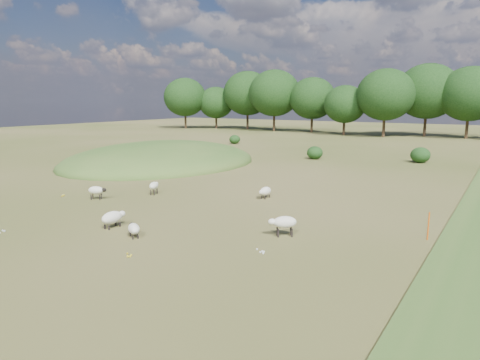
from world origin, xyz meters
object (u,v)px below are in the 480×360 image
(sheep_2, at_px, (113,217))
(sheep_0, at_px, (96,190))
(marker_post, at_px, (428,226))
(sheep_3, at_px, (154,186))
(sheep_4, at_px, (265,191))
(sheep_1, at_px, (284,222))
(sheep_5, at_px, (134,228))

(sheep_2, bearing_deg, sheep_0, 57.03)
(marker_post, distance_m, sheep_3, 15.95)
(sheep_0, relative_size, sheep_4, 0.96)
(sheep_2, relative_size, sheep_3, 1.18)
(sheep_0, xyz_separation_m, sheep_2, (5.28, -3.35, -0.07))
(sheep_1, bearing_deg, sheep_0, -38.71)
(sheep_3, height_order, sheep_4, sheep_3)
(sheep_0, height_order, sheep_4, sheep_0)
(sheep_0, relative_size, sheep_1, 0.94)
(marker_post, xyz_separation_m, sheep_0, (-17.78, -2.59, -0.04))
(sheep_3, bearing_deg, sheep_2, -175.00)
(marker_post, distance_m, sheep_0, 17.97)
(marker_post, distance_m, sheep_4, 10.07)
(sheep_0, relative_size, sheep_3, 1.01)
(sheep_1, distance_m, sheep_4, 7.32)
(sheep_1, relative_size, sheep_3, 1.08)
(sheep_1, relative_size, sheep_5, 1.13)
(sheep_2, bearing_deg, sheep_4, -18.47)
(sheep_0, xyz_separation_m, sheep_3, (1.83, 2.90, -0.01))
(sheep_2, xyz_separation_m, sheep_4, (2.93, 9.05, -0.05))
(sheep_3, relative_size, sheep_4, 0.95)
(sheep_1, xyz_separation_m, sheep_2, (-7.20, -3.11, -0.14))
(sheep_3, height_order, sheep_5, sheep_3)
(sheep_5, bearing_deg, sheep_2, 17.34)
(sheep_0, xyz_separation_m, sheep_4, (8.20, 5.70, -0.13))
(sheep_1, distance_m, sheep_2, 7.85)
(sheep_4, bearing_deg, sheep_1, 34.66)
(sheep_2, bearing_deg, sheep_1, -67.20)
(sheep_2, distance_m, sheep_5, 1.92)
(sheep_4, relative_size, sheep_5, 1.11)
(sheep_2, bearing_deg, sheep_5, -104.86)
(marker_post, xyz_separation_m, sheep_2, (-12.51, -5.94, -0.11))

